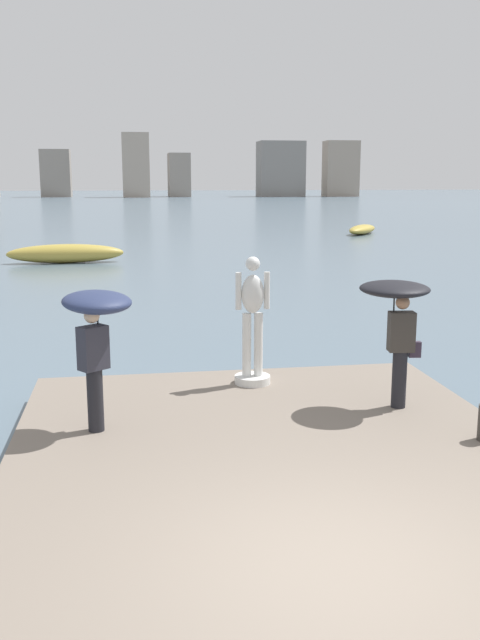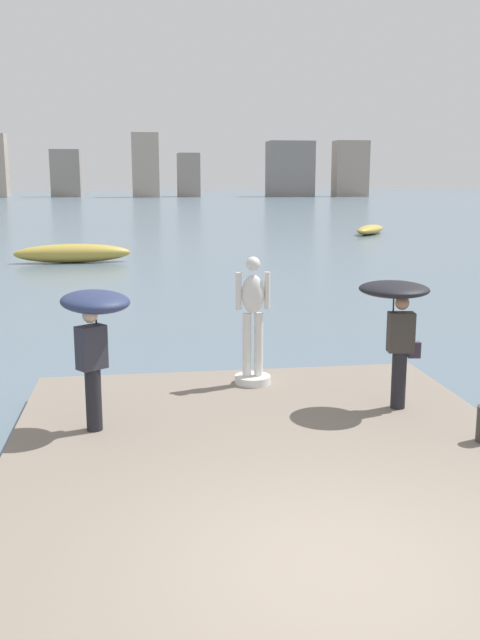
{
  "view_description": "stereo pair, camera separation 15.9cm",
  "coord_description": "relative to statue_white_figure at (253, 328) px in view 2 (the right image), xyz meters",
  "views": [
    {
      "loc": [
        -1.77,
        -5.57,
        3.82
      ],
      "look_at": [
        0.0,
        5.51,
        1.55
      ],
      "focal_mm": 39.16,
      "sensor_mm": 36.0,
      "label": 1
    },
    {
      "loc": [
        -1.61,
        -5.59,
        3.82
      ],
      "look_at": [
        0.0,
        5.51,
        1.55
      ],
      "focal_mm": 39.16,
      "sensor_mm": 36.0,
      "label": 2
    }
  ],
  "objects": [
    {
      "name": "pier",
      "position": [
        -0.25,
        -3.92,
        -1.17
      ],
      "size": [
        6.81,
        9.6,
        0.4
      ],
      "primitive_type": "cube",
      "color": "slate",
      "rests_on": "ground"
    },
    {
      "name": "distant_skyline",
      "position": [
        5.47,
        143.53,
        4.46
      ],
      "size": [
        88.86,
        13.61,
        13.39
      ],
      "color": "gray",
      "rests_on": "ground"
    },
    {
      "name": "ground_plane",
      "position": [
        -0.25,
        34.29,
        -1.37
      ],
      "size": [
        400.0,
        400.0,
        0.0
      ],
      "primitive_type": "plane",
      "color": "slate"
    },
    {
      "name": "boat_far",
      "position": [
        -4.92,
        21.85,
        -0.93
      ],
      "size": [
        5.35,
        1.35,
        0.87
      ],
      "color": "#B2993D",
      "rests_on": "ground"
    },
    {
      "name": "boat_rightward",
      "position": [
        14.33,
        36.3,
        -1.04
      ],
      "size": [
        3.75,
        4.63,
        0.65
      ],
      "color": "#B2993D",
      "rests_on": "ground"
    },
    {
      "name": "onlooker_right",
      "position": [
        1.91,
        -1.56,
        0.56
      ],
      "size": [
        1.16,
        1.17,
        1.94
      ],
      "color": "black",
      "rests_on": "pier"
    },
    {
      "name": "statue_white_figure",
      "position": [
        0.0,
        0.0,
        0.0
      ],
      "size": [
        0.61,
        0.61,
        2.17
      ],
      "color": "silver",
      "rests_on": "pier"
    },
    {
      "name": "onlooker_left",
      "position": [
        -2.49,
        -1.84,
        0.56
      ],
      "size": [
        1.33,
        1.33,
        1.96
      ],
      "color": "black",
      "rests_on": "pier"
    }
  ]
}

